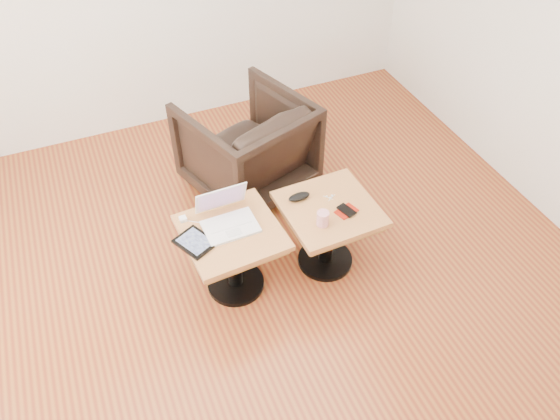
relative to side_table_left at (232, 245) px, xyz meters
name	(u,v)px	position (x,y,z in m)	size (l,w,h in m)	color
room_shell	(252,132)	(0.08, -0.23, 0.97)	(4.52, 4.52, 2.71)	maroon
side_table_left	(232,245)	(0.00, 0.00, 0.00)	(0.60, 0.60, 0.51)	black
side_table_right	(328,221)	(0.63, -0.05, 0.00)	(0.58, 0.58, 0.51)	black
laptop	(227,217)	(0.00, 0.07, 0.17)	(0.32, 0.30, 0.22)	white
tablet	(195,242)	(-0.22, -0.01, 0.14)	(0.25, 0.27, 0.02)	black
charging_adapter	(183,219)	(-0.24, 0.19, 0.14)	(0.04, 0.04, 0.02)	white
glasses_case	(299,197)	(0.48, 0.09, 0.15)	(0.14, 0.06, 0.04)	black
striped_cup	(323,218)	(0.52, -0.16, 0.18)	(0.07, 0.07, 0.10)	#BF2D46
earbuds_tangle	(330,197)	(0.66, 0.03, 0.13)	(0.07, 0.05, 0.01)	white
phone_on_sleeve	(346,211)	(0.70, -0.12, 0.13)	(0.15, 0.13, 0.02)	#760D03
armchair	(247,146)	(0.42, 0.89, -0.01)	(0.80, 0.83, 0.75)	black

